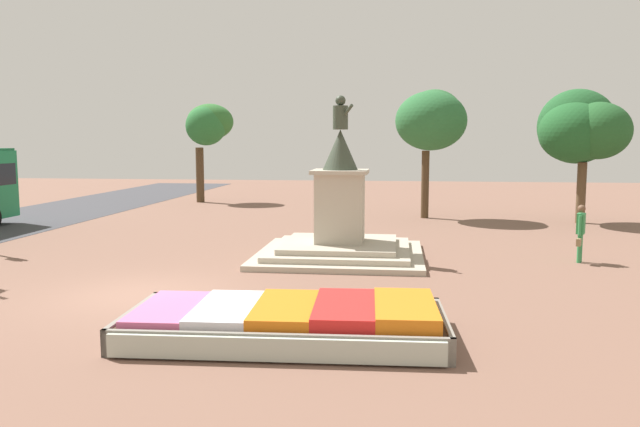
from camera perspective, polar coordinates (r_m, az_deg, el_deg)
ground_plane at (r=15.67m, az=-15.92°, el=-7.15°), size 87.79×87.79×0.00m
flower_planter at (r=11.79m, az=-2.72°, el=-9.92°), size 6.08×3.05×0.72m
statue_monument at (r=19.67m, az=1.84°, el=-1.15°), size 5.18×5.18×5.07m
pedestrian_with_handbag at (r=20.41m, az=22.72°, el=-1.39°), size 0.40×0.70×1.76m
park_tree_far_left at (r=30.04m, az=10.20°, el=8.46°), size 3.32×3.54×6.10m
park_tree_behind_statue at (r=38.07m, az=-10.19°, el=7.99°), size 2.76×3.05×5.89m
park_tree_far_right at (r=30.04m, az=22.76°, el=7.08°), size 3.79×4.01×5.98m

